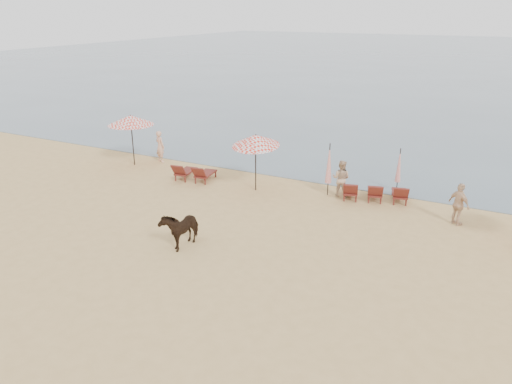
% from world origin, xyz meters
% --- Properties ---
extents(ground, '(120.00, 120.00, 0.00)m').
position_xyz_m(ground, '(0.00, 0.00, 0.00)').
color(ground, tan).
rests_on(ground, ground).
extents(sea, '(160.00, 140.00, 0.06)m').
position_xyz_m(sea, '(0.00, 80.00, 0.00)').
color(sea, '#51606B').
rests_on(sea, ground).
extents(lounger_cluster_left, '(1.88, 1.82, 0.60)m').
position_xyz_m(lounger_cluster_left, '(-4.75, 7.67, 0.42)').
color(lounger_cluster_left, '#5F2516').
rests_on(lounger_cluster_left, ground).
extents(lounger_cluster_right, '(3.00, 2.23, 0.59)m').
position_xyz_m(lounger_cluster_right, '(3.66, 9.04, 0.41)').
color(lounger_cluster_right, '#5F2516').
rests_on(lounger_cluster_right, ground).
extents(umbrella_open_left_a, '(2.34, 2.34, 2.67)m').
position_xyz_m(umbrella_open_left_a, '(-8.97, 8.35, 2.40)').
color(umbrella_open_left_a, black).
rests_on(umbrella_open_left_a, ground).
extents(umbrella_open_left_b, '(2.11, 2.15, 2.69)m').
position_xyz_m(umbrella_open_left_b, '(-1.49, 7.86, 2.33)').
color(umbrella_open_left_b, black).
rests_on(umbrella_open_left_b, ground).
extents(umbrella_closed_left, '(0.29, 0.29, 2.35)m').
position_xyz_m(umbrella_closed_left, '(1.62, 8.78, 1.45)').
color(umbrella_closed_left, black).
rests_on(umbrella_closed_left, ground).
extents(umbrella_closed_right, '(0.25, 0.25, 2.04)m').
position_xyz_m(umbrella_closed_right, '(4.27, 10.55, 1.25)').
color(umbrella_closed_right, black).
rests_on(umbrella_closed_right, ground).
extents(cow, '(0.75, 1.60, 1.34)m').
position_xyz_m(cow, '(-1.24, 1.70, 0.67)').
color(cow, black).
rests_on(cow, ground).
extents(beachgoer_left, '(0.72, 0.59, 1.69)m').
position_xyz_m(beachgoer_left, '(-8.07, 9.46, 0.85)').
color(beachgoer_left, '#DDA68A').
rests_on(beachgoer_left, ground).
extents(beachgoer_right_a, '(0.80, 0.63, 1.64)m').
position_xyz_m(beachgoer_right_a, '(2.17, 8.89, 0.82)').
color(beachgoer_right_a, tan).
rests_on(beachgoer_right_a, ground).
extents(beachgoer_right_b, '(1.01, 0.92, 1.66)m').
position_xyz_m(beachgoer_right_b, '(7.11, 7.99, 0.83)').
color(beachgoer_right_b, tan).
rests_on(beachgoer_right_b, ground).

